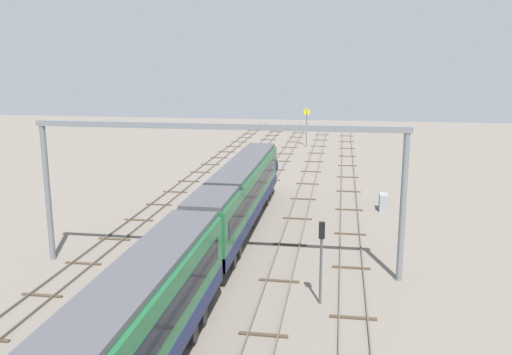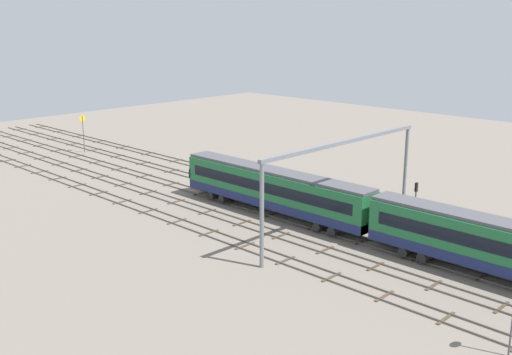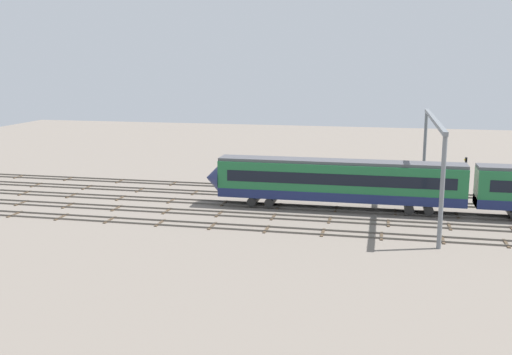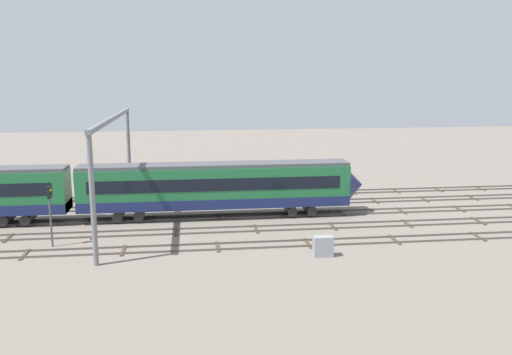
{
  "view_description": "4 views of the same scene",
  "coord_description": "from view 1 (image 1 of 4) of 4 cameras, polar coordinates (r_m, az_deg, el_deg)",
  "views": [
    {
      "loc": [
        -43.21,
        -7.67,
        12.9
      ],
      "look_at": [
        2.72,
        -0.38,
        2.83
      ],
      "focal_mm": 37.93,
      "sensor_mm": 36.0,
      "label": 1
    },
    {
      "loc": [
        -44.08,
        44.81,
        20.01
      ],
      "look_at": [
        0.2,
        -0.72,
        3.36
      ],
      "focal_mm": 42.29,
      "sensor_mm": 36.0,
      "label": 2
    },
    {
      "loc": [
        -7.28,
        58.03,
        14.49
      ],
      "look_at": [
        5.0,
        1.23,
        3.14
      ],
      "focal_mm": 41.92,
      "sensor_mm": 36.0,
      "label": 3
    },
    {
      "loc": [
        -5.36,
        -46.81,
        12.72
      ],
      "look_at": [
        0.62,
        0.7,
        3.45
      ],
      "focal_mm": 37.4,
      "sensor_mm": 36.0,
      "label": 4
    }
  ],
  "objects": [
    {
      "name": "overhead_gantry",
      "position": [
        32.77,
        -4.3,
        2.06
      ],
      "size": [
        0.4,
        22.94,
        9.24
      ],
      "color": "slate",
      "rests_on": "ground"
    },
    {
      "name": "track_second_far",
      "position": [
        46.63,
        -6.22,
        -3.82
      ],
      "size": [
        138.2,
        2.4,
        0.16
      ],
      "color": "#59544C",
      "rests_on": "ground"
    },
    {
      "name": "speed_sign_near_foreground",
      "position": [
        83.06,
        5.36,
        5.85
      ],
      "size": [
        0.14,
        0.96,
        5.78
      ],
      "color": "#4C4C51",
      "rests_on": "ground"
    },
    {
      "name": "signal_light_trackside_departure",
      "position": [
        29.19,
        6.91,
        -7.67
      ],
      "size": [
        0.31,
        0.32,
        4.6
      ],
      "color": "#4C4C51",
      "rests_on": "ground"
    },
    {
      "name": "track_second_near",
      "position": [
        45.2,
        4.38,
        -4.3
      ],
      "size": [
        138.2,
        2.4,
        0.16
      ],
      "color": "#59544C",
      "rests_on": "ground"
    },
    {
      "name": "track_with_train",
      "position": [
        45.72,
        -1.0,
        -4.08
      ],
      "size": [
        138.2,
        2.4,
        0.16
      ],
      "color": "#59544C",
      "rests_on": "ground"
    },
    {
      "name": "track_far_background",
      "position": [
        47.91,
        -11.19,
        -3.55
      ],
      "size": [
        138.2,
        2.4,
        0.16
      ],
      "color": "#59544C",
      "rests_on": "ground"
    },
    {
      "name": "track_near_foreground",
      "position": [
        45.08,
        9.84,
        -4.5
      ],
      "size": [
        138.2,
        2.4,
        0.16
      ],
      "color": "#59544C",
      "rests_on": "ground"
    },
    {
      "name": "relay_cabinet",
      "position": [
        48.79,
        13.27,
        -2.55
      ],
      "size": [
        1.41,
        0.7,
        1.47
      ],
      "color": "gray",
      "rests_on": "ground"
    },
    {
      "name": "ground_plane",
      "position": [
        45.74,
        -1.0,
        -4.16
      ],
      "size": [
        154.2,
        154.2,
        0.0
      ],
      "primitive_type": "plane",
      "color": "slate"
    }
  ]
}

